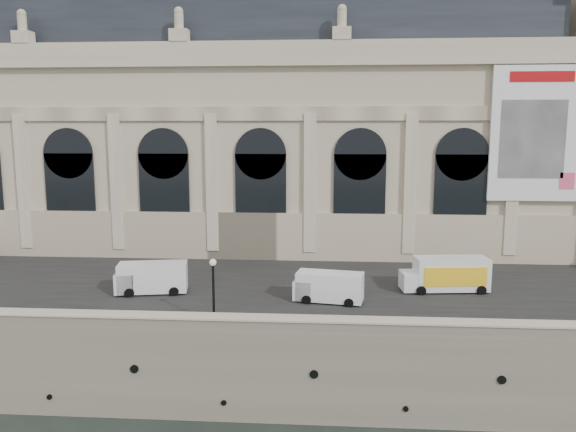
% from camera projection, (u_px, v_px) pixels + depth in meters
% --- Properties ---
extents(ground, '(260.00, 260.00, 0.00)m').
position_uv_depth(ground, '(284.00, 424.00, 37.35)').
color(ground, black).
rests_on(ground, ground).
extents(quay, '(160.00, 70.00, 6.00)m').
position_uv_depth(quay, '(305.00, 260.00, 71.40)').
color(quay, gray).
rests_on(quay, ground).
extents(street, '(160.00, 24.00, 0.06)m').
position_uv_depth(street, '(296.00, 281.00, 50.23)').
color(street, '#2D2D2D').
rests_on(street, quay).
extents(parapet, '(160.00, 1.40, 1.21)m').
position_uv_depth(parapet, '(284.00, 326.00, 36.93)').
color(parapet, gray).
rests_on(parapet, quay).
extents(museum, '(69.00, 18.70, 29.10)m').
position_uv_depth(museum, '(253.00, 127.00, 65.18)').
color(museum, '#C6B598').
rests_on(museum, quay).
extents(van_b, '(5.61, 2.91, 2.38)m').
position_uv_depth(van_b, '(326.00, 287.00, 43.94)').
color(van_b, white).
rests_on(van_b, quay).
extents(van_c, '(6.05, 3.17, 2.56)m').
position_uv_depth(van_c, '(149.00, 278.00, 46.21)').
color(van_c, white).
rests_on(van_c, quay).
extents(box_truck, '(7.35, 3.13, 2.88)m').
position_uv_depth(box_truck, '(446.00, 275.00, 46.77)').
color(box_truck, white).
rests_on(box_truck, quay).
extents(lamp_right, '(0.48, 0.48, 4.68)m').
position_uv_depth(lamp_right, '(213.00, 292.00, 38.60)').
color(lamp_right, black).
rests_on(lamp_right, quay).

